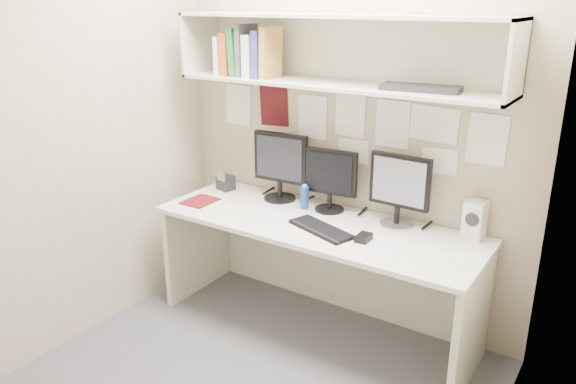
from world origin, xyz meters
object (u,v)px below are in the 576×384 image
Objects in this scene: desk at (316,276)px; speaker at (475,220)px; monitor_center at (331,177)px; keyboard at (321,229)px; monitor_right at (399,187)px; maroon_notebook at (200,201)px; monitor_left at (280,164)px; desk_phone at (226,182)px.

speaker is at bearing 17.35° from desk.
keyboard is at bearing -74.87° from monitor_center.
speaker is (0.89, 0.05, -0.11)m from monitor_center.
monitor_right is at bearing -169.41° from speaker.
monitor_center reaches higher than speaker.
maroon_notebook is (-1.24, -0.34, -0.23)m from monitor_right.
monitor_left is at bearing -177.86° from monitor_right.
desk_phone is at bearing 178.33° from monitor_center.
monitor_right is at bearing 63.73° from keyboard.
monitor_left is 2.07× the size of maroon_notebook.
monitor_right is 1.02× the size of keyboard.
speaker is at bearing 8.30° from monitor_right.
maroon_notebook is at bearing -171.47° from desk.
desk is at bearing -31.32° from monitor_left.
desk is 4.76× the size of keyboard.
desk_phone reaches higher than keyboard.
monitor_center reaches higher than desk.
maroon_notebook is 1.62× the size of desk_phone.
maroon_notebook is at bearing -162.44° from monitor_right.
speaker is 1.01× the size of maroon_notebook.
monitor_right is (0.42, 0.22, 0.60)m from desk.
desk is 0.76m from monitor_right.
monitor_left is 0.83m from monitor_right.
monitor_left reaches higher than maroon_notebook.
monitor_left is at bearing 166.11° from keyboard.
monitor_left is 0.64m from keyboard.
speaker reaches higher than desk_phone.
maroon_notebook reaches higher than desk.
desk is 0.77m from monitor_left.
monitor_left reaches higher than desk_phone.
monitor_right is 1.95× the size of speaker.
desk is at bearing -86.38° from monitor_center.
speaker is at bearing -2.36° from monitor_center.
speaker reaches higher than desk.
keyboard is at bearing 0.39° from maroon_notebook.
keyboard is (0.50, -0.33, -0.24)m from monitor_left.
speaker reaches higher than maroon_notebook.
speaker is at bearing 45.17° from keyboard.
maroon_notebook is 0.30m from desk_phone.
speaker is at bearing 16.37° from desk_phone.
monitor_center is 0.45m from monitor_right.
desk is at bearing 148.40° from keyboard.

